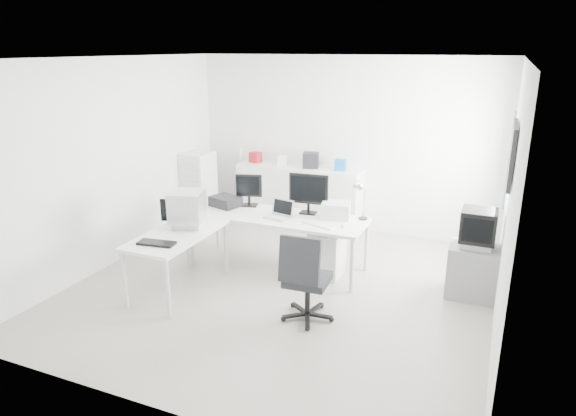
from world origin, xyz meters
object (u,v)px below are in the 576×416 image
at_px(main_desk, 278,242).
at_px(side_desk, 179,262).
at_px(inkjet_printer, 226,201).
at_px(filing_cabinet, 199,189).
at_px(crt_tv, 478,229).
at_px(lcd_monitor_small, 249,190).
at_px(office_chair, 308,275).
at_px(sideboard, 299,197).
at_px(crt_monitor, 187,211).
at_px(laptop, 278,210).
at_px(laser_printer, 336,210).
at_px(lcd_monitor_large, 309,194).
at_px(drawer_pedestal, 327,253).
at_px(tv_cabinet, 473,272).

relative_size(main_desk, side_desk, 1.71).
height_order(inkjet_printer, filing_cabinet, filing_cabinet).
xyz_separation_m(side_desk, crt_tv, (3.38, 1.24, 0.49)).
xyz_separation_m(lcd_monitor_small, office_chair, (1.43, -1.40, -0.46)).
distance_m(office_chair, sideboard, 3.08).
bearing_deg(lcd_monitor_small, filing_cabinet, 132.46).
distance_m(crt_tv, sideboard, 3.28).
xyz_separation_m(main_desk, crt_monitor, (-0.85, -0.85, 0.58)).
relative_size(inkjet_printer, laptop, 1.18).
xyz_separation_m(laser_printer, crt_tv, (1.78, -0.08, 0.01)).
distance_m(inkjet_printer, filing_cabinet, 1.55).
bearing_deg(lcd_monitor_large, crt_tv, -7.52).
relative_size(drawer_pedestal, laptop, 1.78).
relative_size(lcd_monitor_large, laser_printer, 1.53).
distance_m(main_desk, crt_monitor, 1.33).
bearing_deg(side_desk, tv_cabinet, 20.11).
distance_m(drawer_pedestal, lcd_monitor_large, 0.83).
bearing_deg(filing_cabinet, office_chair, -38.95).
bearing_deg(drawer_pedestal, crt_tv, 2.73).
bearing_deg(filing_cabinet, side_desk, -63.58).
relative_size(laptop, tv_cabinet, 0.52).
bearing_deg(side_desk, laser_printer, 39.52).
bearing_deg(laptop, inkjet_printer, 179.88).
height_order(inkjet_printer, sideboard, sideboard).
xyz_separation_m(drawer_pedestal, sideboard, (-1.05, 1.63, 0.22)).
distance_m(laptop, office_chair, 1.37).
height_order(lcd_monitor_large, office_chair, lcd_monitor_large).
height_order(lcd_monitor_small, crt_tv, lcd_monitor_small).
height_order(laser_printer, tv_cabinet, laser_printer).
bearing_deg(main_desk, lcd_monitor_small, 155.56).
distance_m(drawer_pedestal, crt_monitor, 1.91).
relative_size(laptop, filing_cabinet, 0.27).
distance_m(laser_printer, sideboard, 1.86).
xyz_separation_m(crt_tv, sideboard, (-2.88, 1.54, -0.35)).
relative_size(laptop, laser_printer, 0.92).
xyz_separation_m(main_desk, drawer_pedestal, (0.70, 0.05, -0.08)).
xyz_separation_m(lcd_monitor_large, crt_tv, (2.18, -0.11, -0.16)).
relative_size(crt_tv, sideboard, 0.24).
distance_m(main_desk, filing_cabinet, 2.30).
distance_m(laser_printer, tv_cabinet, 1.86).
bearing_deg(lcd_monitor_large, filing_cabinet, 154.12).
bearing_deg(laser_printer, tv_cabinet, -14.79).
distance_m(main_desk, office_chair, 1.45).
bearing_deg(filing_cabinet, tv_cabinet, -12.75).
height_order(main_desk, lcd_monitor_large, lcd_monitor_large).
distance_m(lcd_monitor_large, crt_tv, 2.19).
bearing_deg(main_desk, crt_monitor, -135.00).
bearing_deg(inkjet_printer, filing_cabinet, 154.04).
bearing_deg(lcd_monitor_small, lcd_monitor_large, -15.02).
distance_m(lcd_monitor_large, sideboard, 1.67).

